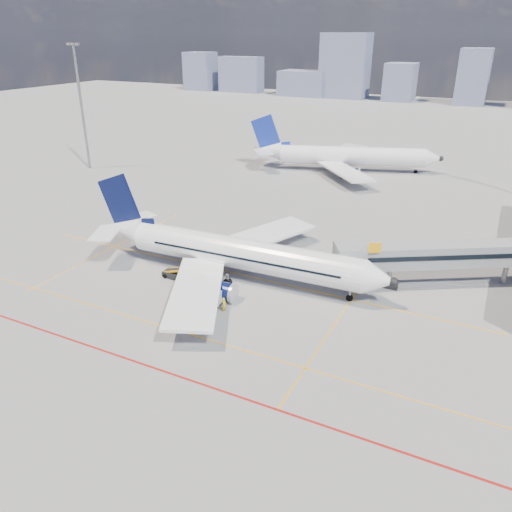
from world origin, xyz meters
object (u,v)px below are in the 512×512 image
(main_aircraft, at_px, (231,252))
(cargo_dolly, at_px, (209,296))
(second_aircraft, at_px, (343,156))
(ramp_worker, at_px, (224,305))
(belt_loader, at_px, (180,275))
(baggage_tug, at_px, (209,300))

(main_aircraft, relative_size, cargo_dolly, 11.97)
(second_aircraft, bearing_deg, ramp_worker, -102.31)
(belt_loader, bearing_deg, main_aircraft, 35.81)
(cargo_dolly, distance_m, belt_loader, 7.21)
(main_aircraft, distance_m, baggage_tug, 7.88)
(main_aircraft, xyz_separation_m, second_aircraft, (-3.59, 55.50, -0.00))
(second_aircraft, distance_m, cargo_dolly, 62.69)
(main_aircraft, bearing_deg, ramp_worker, -68.37)
(second_aircraft, height_order, ramp_worker, second_aircraft)
(baggage_tug, height_order, cargo_dolly, cargo_dolly)
(main_aircraft, distance_m, belt_loader, 6.76)
(second_aircraft, distance_m, baggage_tug, 63.11)
(main_aircraft, xyz_separation_m, ramp_worker, (3.41, -7.74, -2.39))
(belt_loader, xyz_separation_m, ramp_worker, (8.63, -4.31, 0.21))
(baggage_tug, bearing_deg, cargo_dolly, 104.04)
(second_aircraft, distance_m, belt_loader, 59.01)
(belt_loader, bearing_deg, cargo_dolly, -26.92)
(main_aircraft, distance_m, cargo_dolly, 7.41)
(cargo_dolly, height_order, ramp_worker, cargo_dolly)
(main_aircraft, height_order, belt_loader, main_aircraft)
(cargo_dolly, relative_size, ramp_worker, 1.94)
(main_aircraft, bearing_deg, cargo_dolly, -83.53)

